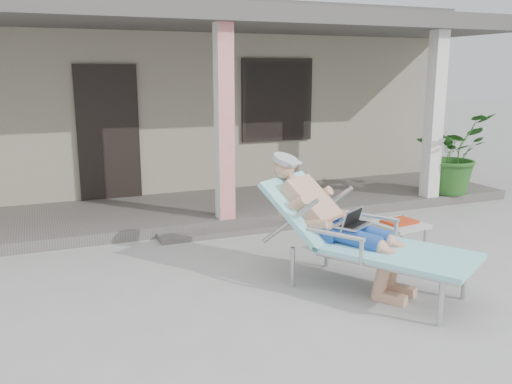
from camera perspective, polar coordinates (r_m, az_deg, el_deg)
name	(u,v)px	position (r m, az deg, el deg)	size (l,w,h in m)	color
ground	(293,282)	(5.72, 3.89, -9.43)	(60.00, 60.00, 0.00)	#9E9E99
house	(156,95)	(11.50, -10.48, 10.02)	(10.40, 5.40, 3.30)	gray
porch_deck	(208,209)	(8.36, -5.12, -1.77)	(10.00, 2.00, 0.15)	#605B56
porch_overhang	(205,25)	(8.08, -5.40, 17.13)	(10.00, 2.30, 2.85)	silver
porch_step	(233,231)	(7.32, -2.46, -4.13)	(2.00, 0.30, 0.07)	#605B56
lounger	(349,203)	(5.44, 9.75, -1.19)	(1.78, 2.19, 1.40)	#B7B7BC
side_table	(399,226)	(6.47, 14.83, -3.52)	(0.60, 0.60, 0.47)	#B2B2AD
potted_palm	(451,153)	(9.54, 19.88, 3.85)	(1.20, 1.04, 1.33)	#26591E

